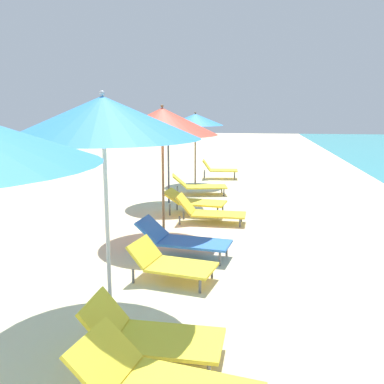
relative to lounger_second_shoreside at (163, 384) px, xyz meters
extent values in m
cube|color=yellow|center=(-0.53, 0.11, 0.14)|extent=(0.54, 0.76, 0.36)
cylinder|color=#59595E|center=(-0.52, 0.42, -0.20)|extent=(0.04, 0.04, 0.27)
cylinder|color=silver|center=(-1.02, 1.85, 0.76)|extent=(0.05, 0.05, 2.19)
cone|color=#338CD8|center=(-1.02, 1.85, 2.10)|extent=(2.30, 2.30, 0.50)
sphere|color=silver|center=(-1.02, 1.85, 2.38)|extent=(0.06, 0.06, 0.06)
cube|color=yellow|center=(-0.25, 2.90, -0.11)|extent=(1.08, 0.86, 0.04)
cube|color=yellow|center=(-0.85, 3.04, 0.07)|extent=(0.44, 0.71, 0.34)
cylinder|color=#59595E|center=(0.18, 3.09, -0.23)|extent=(0.04, 0.04, 0.21)
cylinder|color=#59595E|center=(0.05, 2.54, -0.23)|extent=(0.04, 0.04, 0.21)
cylinder|color=#59595E|center=(-0.84, 3.32, -0.23)|extent=(0.04, 0.04, 0.21)
cylinder|color=#59595E|center=(-0.96, 2.77, -0.23)|extent=(0.04, 0.04, 0.21)
cube|color=yellow|center=(-0.10, 0.90, -0.13)|extent=(1.13, 0.73, 0.04)
cube|color=yellow|center=(-0.80, 0.94, 0.07)|extent=(0.37, 0.69, 0.39)
cylinder|color=#59595E|center=(0.37, 1.16, -0.25)|extent=(0.04, 0.04, 0.18)
cylinder|color=#59595E|center=(0.33, 0.59, -0.25)|extent=(0.04, 0.04, 0.18)
cylinder|color=#59595E|center=(-0.86, 1.23, -0.25)|extent=(0.04, 0.04, 0.18)
cylinder|color=#59595E|center=(-0.89, 0.66, -0.25)|extent=(0.04, 0.04, 0.18)
cylinder|color=olive|center=(-0.94, 5.15, 0.67)|extent=(0.05, 0.05, 2.01)
cone|color=#E54C38|center=(-0.94, 5.15, 1.93)|extent=(2.13, 2.13, 0.51)
sphere|color=olive|center=(-0.94, 5.15, 2.21)|extent=(0.06, 0.06, 0.06)
cube|color=yellow|center=(0.09, 6.22, -0.13)|extent=(1.19, 0.63, 0.04)
cube|color=yellow|center=(-0.65, 6.25, 0.08)|extent=(0.38, 0.59, 0.41)
cylinder|color=#59595E|center=(0.59, 6.43, -0.25)|extent=(0.04, 0.04, 0.18)
cylinder|color=#59595E|center=(0.56, 5.96, -0.25)|extent=(0.04, 0.04, 0.18)
cylinder|color=#59595E|center=(-0.73, 6.49, -0.25)|extent=(0.04, 0.04, 0.18)
cylinder|color=#59595E|center=(-0.75, 6.02, -0.25)|extent=(0.04, 0.04, 0.18)
cube|color=blue|center=(-0.18, 3.96, -0.07)|extent=(1.27, 0.82, 0.04)
cube|color=blue|center=(-0.95, 4.09, 0.11)|extent=(0.52, 0.69, 0.36)
cylinder|color=#59595E|center=(0.35, 4.14, -0.22)|extent=(0.04, 0.04, 0.24)
cylinder|color=#59595E|center=(0.27, 3.62, -0.22)|extent=(0.04, 0.04, 0.24)
cylinder|color=#59595E|center=(-0.97, 4.36, -0.22)|extent=(0.04, 0.04, 0.24)
cylinder|color=#59595E|center=(-1.06, 3.85, -0.22)|extent=(0.04, 0.04, 0.24)
cylinder|color=#4C4C51|center=(-1.35, 8.11, 0.63)|extent=(0.05, 0.05, 1.94)
cone|color=#338CD8|center=(-1.35, 8.11, 1.77)|extent=(1.97, 1.97, 0.35)
sphere|color=#4C4C51|center=(-1.35, 8.11, 1.98)|extent=(0.06, 0.06, 0.06)
cube|color=yellow|center=(-0.46, 9.30, -0.11)|extent=(1.26, 0.80, 0.04)
cube|color=yellow|center=(-1.22, 9.17, 0.08)|extent=(0.50, 0.66, 0.36)
cylinder|color=#59595E|center=(-0.02, 9.63, -0.23)|extent=(0.04, 0.04, 0.21)
cylinder|color=#59595E|center=(0.06, 9.14, -0.23)|extent=(0.04, 0.04, 0.21)
cylinder|color=#59595E|center=(-1.33, 9.40, -0.23)|extent=(0.04, 0.04, 0.21)
cylinder|color=#59595E|center=(-1.24, 8.91, -0.23)|extent=(0.04, 0.04, 0.21)
cube|color=yellow|center=(-0.33, 6.94, -0.05)|extent=(1.13, 0.82, 0.04)
cube|color=yellow|center=(-1.03, 7.06, 0.08)|extent=(0.50, 0.72, 0.26)
cylinder|color=#59595E|center=(0.13, 7.16, -0.20)|extent=(0.04, 0.04, 0.27)
cylinder|color=#59595E|center=(0.04, 6.60, -0.20)|extent=(0.04, 0.04, 0.27)
cylinder|color=#59595E|center=(-1.01, 7.34, -0.20)|extent=(0.04, 0.04, 0.27)
cylinder|color=#59595E|center=(-1.10, 6.78, -0.20)|extent=(0.04, 0.04, 0.27)
cylinder|color=olive|center=(-0.97, 11.03, 0.61)|extent=(0.05, 0.05, 1.91)
cone|color=#338CD8|center=(-0.97, 11.03, 1.75)|extent=(1.81, 1.81, 0.37)
sphere|color=olive|center=(-0.97, 11.03, 1.96)|extent=(0.06, 0.06, 0.06)
cube|color=yellow|center=(-0.09, 12.12, -0.04)|extent=(1.00, 0.61, 0.04)
cube|color=yellow|center=(-0.69, 12.08, 0.14)|extent=(0.30, 0.57, 0.36)
cylinder|color=#59595E|center=(0.28, 12.36, -0.20)|extent=(0.04, 0.04, 0.27)
cylinder|color=#59595E|center=(0.30, 11.91, -0.20)|extent=(0.04, 0.04, 0.27)
cylinder|color=#59595E|center=(-0.78, 12.31, -0.20)|extent=(0.04, 0.04, 0.27)
cylinder|color=#59595E|center=(-0.75, 11.85, -0.20)|extent=(0.04, 0.04, 0.27)
camera|label=1|loc=(0.63, -3.18, 2.26)|focal=41.26mm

